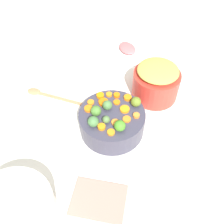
{
  "coord_description": "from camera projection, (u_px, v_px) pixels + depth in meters",
  "views": [
    {
      "loc": [
        -0.02,
        -0.61,
        0.83
      ],
      "look_at": [
        -0.02,
        -0.01,
        0.12
      ],
      "focal_mm": 40.2,
      "sensor_mm": 36.0,
      "label": 1
    }
  ],
  "objects": [
    {
      "name": "carrot_slice_10",
      "position": [
        103.0,
        102.0,
        0.97
      ],
      "size": [
        0.05,
        0.05,
        0.01
      ],
      "primitive_type": "cylinder",
      "rotation": [
        0.0,
        0.0,
        4.36
      ],
      "color": "orange",
      "rests_on": "serving_bowl_carrots"
    },
    {
      "name": "carrot_slice_4",
      "position": [
        128.0,
        98.0,
        0.99
      ],
      "size": [
        0.04,
        0.04,
        0.01
      ],
      "primitive_type": "cylinder",
      "rotation": [
        0.0,
        0.0,
        3.79
      ],
      "color": "orange",
      "rests_on": "serving_bowl_carrots"
    },
    {
      "name": "carrot_slice_11",
      "position": [
        136.0,
        115.0,
        0.93
      ],
      "size": [
        0.03,
        0.03,
        0.01
      ],
      "primitive_type": "cylinder",
      "rotation": [
        0.0,
        0.0,
        4.44
      ],
      "color": "orange",
      "rests_on": "serving_bowl_carrots"
    },
    {
      "name": "ham_plate",
      "position": [
        126.0,
        53.0,
        1.33
      ],
      "size": [
        0.22,
        0.22,
        0.01
      ],
      "primitive_type": "cylinder",
      "color": "white",
      "rests_on": "tabletop"
    },
    {
      "name": "dish_towel",
      "position": [
        99.0,
        200.0,
        0.82
      ],
      "size": [
        0.2,
        0.16,
        0.01
      ],
      "primitive_type": "cube",
      "rotation": [
        0.0,
        0.0,
        -0.18
      ],
      "color": "tan",
      "rests_on": "tabletop"
    },
    {
      "name": "carrot_slice_7",
      "position": [
        125.0,
        109.0,
        0.95
      ],
      "size": [
        0.05,
        0.05,
        0.01
      ],
      "primitive_type": "cylinder",
      "rotation": [
        0.0,
        0.0,
        0.39
      ],
      "color": "orange",
      "rests_on": "serving_bowl_carrots"
    },
    {
      "name": "carrot_slice_5",
      "position": [
        117.0,
        102.0,
        0.98
      ],
      "size": [
        0.03,
        0.03,
        0.01
      ],
      "primitive_type": "cylinder",
      "rotation": [
        0.0,
        0.0,
        5.93
      ],
      "color": "orange",
      "rests_on": "serving_bowl_carrots"
    },
    {
      "name": "tabletop",
      "position": [
        116.0,
        129.0,
        1.02
      ],
      "size": [
        2.4,
        2.4,
        0.02
      ],
      "primitive_type": "cube",
      "color": "silver",
      "rests_on": "ground"
    },
    {
      "name": "carrot_slice_12",
      "position": [
        109.0,
        94.0,
        1.0
      ],
      "size": [
        0.04,
        0.04,
        0.01
      ],
      "primitive_type": "cylinder",
      "rotation": [
        0.0,
        0.0,
        5.56
      ],
      "color": "orange",
      "rests_on": "serving_bowl_carrots"
    },
    {
      "name": "brussels_sprout_1",
      "position": [
        106.0,
        120.0,
        0.9
      ],
      "size": [
        0.03,
        0.03,
        0.03
      ],
      "primitive_type": "sphere",
      "color": "#4D6D3D",
      "rests_on": "serving_bowl_carrots"
    },
    {
      "name": "carrot_slice_2",
      "position": [
        111.0,
        132.0,
        0.88
      ],
      "size": [
        0.04,
        0.04,
        0.01
      ],
      "primitive_type": "cylinder",
      "rotation": [
        0.0,
        0.0,
        3.67
      ],
      "color": "orange",
      "rests_on": "serving_bowl_carrots"
    },
    {
      "name": "stuffing_mound",
      "position": [
        158.0,
        70.0,
        1.03
      ],
      "size": [
        0.17,
        0.17,
        0.04
      ],
      "primitive_type": "ellipsoid",
      "color": "tan",
      "rests_on": "metal_pot"
    },
    {
      "name": "carrot_slice_1",
      "position": [
        89.0,
        109.0,
        0.95
      ],
      "size": [
        0.04,
        0.04,
        0.01
      ],
      "primitive_type": "cylinder",
      "rotation": [
        0.0,
        0.0,
        6.14
      ],
      "color": "orange",
      "rests_on": "serving_bowl_carrots"
    },
    {
      "name": "carrot_slice_0",
      "position": [
        127.0,
        119.0,
        0.92
      ],
      "size": [
        0.04,
        0.04,
        0.01
      ],
      "primitive_type": "cylinder",
      "rotation": [
        0.0,
        0.0,
        3.71
      ],
      "color": "orange",
      "rests_on": "serving_bowl_carrots"
    },
    {
      "name": "carrot_slice_8",
      "position": [
        115.0,
        122.0,
        0.91
      ],
      "size": [
        0.03,
        0.03,
        0.01
      ],
      "primitive_type": "cylinder",
      "rotation": [
        0.0,
        0.0,
        0.19
      ],
      "color": "orange",
      "rests_on": "serving_bowl_carrots"
    },
    {
      "name": "ham_slice_main",
      "position": [
        127.0,
        48.0,
        1.33
      ],
      "size": [
        0.12,
        0.14,
        0.03
      ],
      "primitive_type": "ellipsoid",
      "rotation": [
        0.0,
        0.0,
        5.11
      ],
      "color": "#C76368",
      "rests_on": "ham_plate"
    },
    {
      "name": "carrot_slice_3",
      "position": [
        91.0,
        102.0,
        0.97
      ],
      "size": [
        0.03,
        0.03,
        0.01
      ],
      "primitive_type": "cylinder",
      "rotation": [
        0.0,
        0.0,
        4.43
      ],
      "color": "orange",
      "rests_on": "serving_bowl_carrots"
    },
    {
      "name": "carrot_slice_9",
      "position": [
        118.0,
        95.0,
        1.0
      ],
      "size": [
        0.04,
        0.04,
        0.01
      ],
      "primitive_type": "cylinder",
      "rotation": [
        0.0,
        0.0,
        2.42
      ],
      "color": "orange",
      "rests_on": "serving_bowl_carrots"
    },
    {
      "name": "brussels_sprout_2",
      "position": [
        93.0,
        122.0,
        0.89
      ],
      "size": [
        0.04,
        0.04,
        0.04
      ],
      "primitive_type": "sphere",
      "color": "#43703D",
      "rests_on": "serving_bowl_carrots"
    },
    {
      "name": "metal_pot",
      "position": [
        156.0,
        85.0,
        1.09
      ],
      "size": [
        0.2,
        0.2,
        0.12
      ],
      "primitive_type": "cylinder",
      "color": "red",
      "rests_on": "tabletop"
    },
    {
      "name": "carrot_slice_6",
      "position": [
        100.0,
        96.0,
        1.0
      ],
      "size": [
        0.04,
        0.04,
        0.01
      ],
      "primitive_type": "cylinder",
      "rotation": [
        0.0,
        0.0,
        2.48
      ],
      "color": "orange",
      "rests_on": "serving_bowl_carrots"
    },
    {
      "name": "brussels_sprout_3",
      "position": [
        136.0,
        102.0,
        0.95
      ],
      "size": [
        0.04,
        0.04,
        0.04
      ],
      "primitive_type": "sphere",
      "color": "olive",
      "rests_on": "serving_bowl_carrots"
    },
    {
      "name": "brussels_sprout_4",
      "position": [
        120.0,
        126.0,
        0.88
      ],
      "size": [
        0.04,
        0.04,
        0.04
      ],
      "primitive_type": "sphere",
      "color": "#428624",
      "rests_on": "serving_bowl_carrots"
    },
    {
      "name": "brussels_sprout_5",
      "position": [
        96.0,
        111.0,
        0.92
      ],
      "size": [
        0.04,
        0.04,
        0.04
      ],
      "primitive_type": "sphere",
      "color": "#46772F",
      "rests_on": "serving_bowl_carrots"
    },
    {
      "name": "serving_bowl_carrots",
      "position": [
        112.0,
        122.0,
        0.98
      ],
      "size": [
        0.25,
        0.25,
        0.09
      ],
      "primitive_type": "cylinder",
      "color": "#383748",
      "rests_on": "tabletop"
    },
    {
      "name": "wooden_spoon",
      "position": [
        45.0,
        94.0,
        1.13
      ],
      "size": [
        0.27,
        0.12,
        0.01
      ],
      "color": "tan",
      "rests_on": "tabletop"
    },
    {
      "name": "carrot_slice_13",
      "position": [
        102.0,
        127.0,
        0.89
      ],
      "size": [
        0.03,
        0.03,
        0.01
      ],
      "primitive_type": "cylinder",
      "rotation": [
        0.0,
        0.0,
        1.33
      ],
      "color": "orange",
      "rests_on": "serving_bowl_carrots"
    },
    {
      "name": "casserole_dish",
      "position": [
        13.0,
        212.0,
        0.75
      ],
      "size": [
        0.25,
        0.25,
        0.09
      ],
      "primitive_type": "cylinder",
      "color": "white",
      "rests_on": "tabletop"
    },
    {
      "name": "brussels_sprout_0",
      "position": [
        107.0,
        105.0,
        0.94
      ],
      "size": [
        0.04,
        0.04,
        0.04
      ],
      "primitive_type": "sphere",
      "color": "#47723D",
      "rests_on": "serving_bowl_carrots"
    }
  ]
}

